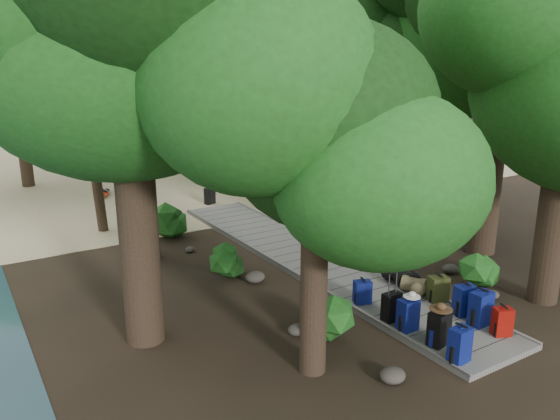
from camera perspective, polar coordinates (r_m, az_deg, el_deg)
ground at (r=13.78m, az=5.62°, el=-6.60°), size 120.00×120.00×0.00m
sand_beach at (r=27.71m, az=-14.95°, el=4.30°), size 40.00×22.00×0.02m
boardwalk at (r=14.51m, az=3.22°, el=-5.13°), size 2.00×12.00×0.12m
backpack_left_a at (r=10.12m, az=18.28°, el=-13.07°), size 0.40×0.30×0.70m
backpack_left_b at (r=10.55m, az=16.30°, el=-11.60°), size 0.43×0.34×0.72m
backpack_left_c at (r=10.93m, az=13.23°, el=-10.44°), size 0.38×0.27×0.70m
backpack_left_d at (r=11.91m, az=8.61°, el=-8.34°), size 0.43×0.37×0.55m
backpack_right_a at (r=11.29m, az=22.22°, el=-10.62°), size 0.41×0.35×0.61m
backpack_right_b at (r=11.52m, az=20.25°, el=-9.46°), size 0.43×0.31×0.76m
backpack_right_c at (r=11.85m, az=18.76°, el=-8.78°), size 0.46×0.37×0.70m
backpack_right_d at (r=12.33m, az=16.20°, el=-7.79°), size 0.46×0.39×0.61m
duffel_right_khaki at (r=12.69m, az=13.84°, el=-7.57°), size 0.55×0.63×0.35m
duffel_right_black at (r=13.06m, az=12.49°, el=-6.70°), size 0.56×0.71×0.39m
suitcase_on_boardwalk at (r=11.22m, az=11.56°, el=-9.91°), size 0.39×0.23×0.60m
lone_suitcase_on_sand at (r=20.13m, az=-7.35°, el=1.48°), size 0.43×0.32×0.60m
hat_brown at (r=10.34m, az=16.48°, el=-9.59°), size 0.42×0.42×0.13m
hat_white at (r=10.74m, az=13.64°, el=-8.54°), size 0.32×0.32×0.11m
kayak at (r=22.28m, az=-17.88°, el=1.81°), size 1.67×2.97×0.29m
sun_lounger at (r=22.25m, az=-3.03°, el=2.92°), size 1.29×1.88×0.58m
tree_right_b at (r=15.33m, az=22.13°, el=15.69°), size 6.17×6.17×11.01m
tree_right_c at (r=16.68m, az=11.66°, el=10.91°), size 4.52×4.52×7.83m
tree_right_d at (r=19.82m, az=12.23°, el=16.22°), size 6.02×6.02×11.04m
tree_right_e at (r=20.40m, az=3.73°, el=12.88°), size 4.70×4.70×8.46m
tree_right_f at (r=24.23m, az=5.19°, el=15.58°), size 5.83×5.83×10.41m
tree_left_a at (r=8.56m, az=3.75°, el=2.31°), size 3.87×3.87×6.46m
tree_left_b at (r=9.73m, az=-15.79°, el=14.41°), size 5.65×5.65×10.17m
tree_left_c at (r=14.34m, az=-14.49°, el=10.65°), size 4.68×4.68×8.14m
tree_back_a at (r=26.09m, az=-17.52°, el=13.78°), size 5.40×5.40×9.35m
tree_back_b at (r=27.40m, az=-12.34°, el=13.80°), size 5.03×5.03×8.98m
tree_back_c at (r=28.51m, az=-6.21°, el=13.23°), size 4.50×4.50×8.10m
tree_back_d at (r=24.71m, az=-25.72°, el=10.38°), size 4.30×4.30×7.17m
palm_right_a at (r=19.14m, az=1.52°, el=10.20°), size 3.98×3.98×6.78m
palm_right_b at (r=24.14m, az=-0.22°, el=13.43°), size 4.42×4.42×8.55m
palm_right_c at (r=24.68m, az=-6.35°, el=12.56°), size 4.93×4.93×7.84m
palm_left_a at (r=17.07m, az=-19.61°, el=8.47°), size 4.19×4.19×6.67m
rock_left_a at (r=9.62m, az=11.70°, el=-16.56°), size 0.45×0.40×0.25m
rock_left_b at (r=10.84m, az=1.85°, el=-12.39°), size 0.39×0.35×0.21m
rock_left_c at (r=13.17m, az=-2.62°, el=-7.01°), size 0.48×0.43×0.26m
rock_left_d at (r=15.35m, az=-9.41°, el=-4.09°), size 0.27×0.24×0.15m
rock_right_a at (r=13.20m, az=21.27°, el=-8.23°), size 0.34×0.31×0.19m
rock_right_b at (r=14.34m, az=17.37°, el=-5.88°), size 0.42×0.38×0.23m
rock_right_c at (r=15.97m, az=8.63°, el=-3.21°), size 0.31×0.28×0.17m
rock_right_d at (r=18.75m, az=4.71°, el=-0.10°), size 0.48×0.43×0.26m
shrub_left_a at (r=10.55m, az=4.94°, el=-11.21°), size 0.99×0.99×0.89m
shrub_left_b at (r=13.47m, az=-5.41°, el=-5.42°), size 0.84×0.84×0.75m
shrub_left_c at (r=16.64m, az=-11.61°, el=-0.94°), size 1.21×1.21×1.09m
shrub_right_a at (r=13.43m, az=20.15°, el=-6.15°), size 0.96×0.96×0.87m
shrub_right_b at (r=16.58m, az=9.36°, el=-0.51°), size 1.44×1.44×1.30m
shrub_right_c at (r=19.09m, az=-0.70°, el=1.07°), size 0.89×0.89×0.80m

